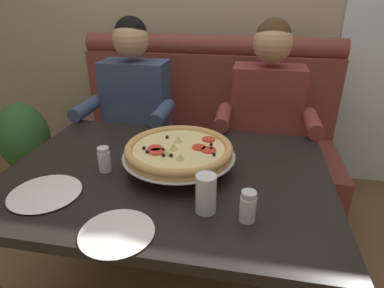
{
  "coord_description": "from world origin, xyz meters",
  "views": [
    {
      "loc": [
        0.31,
        -1.08,
        1.39
      ],
      "look_at": [
        0.09,
        0.08,
        0.83
      ],
      "focal_mm": 30.15,
      "sensor_mm": 36.0,
      "label": 1
    }
  ],
  "objects_px": {
    "shaker_parmesan": "(104,161)",
    "dining_table": "(167,189)",
    "plate_near_left": "(45,192)",
    "potted_plant": "(25,144)",
    "plate_near_right": "(117,231)",
    "pizza": "(179,150)",
    "shaker_oregano": "(248,208)",
    "patio_chair": "(374,96)",
    "booth_bench": "(202,148)",
    "diner_right": "(265,125)",
    "diner_left": "(131,116)",
    "drinking_glass": "(206,195)"
  },
  "relations": [
    {
      "from": "shaker_oregano",
      "to": "drinking_glass",
      "type": "xyz_separation_m",
      "value": [
        -0.13,
        0.02,
        0.02
      ]
    },
    {
      "from": "plate_near_right",
      "to": "diner_left",
      "type": "bearing_deg",
      "value": 108.55
    },
    {
      "from": "pizza",
      "to": "plate_near_left",
      "type": "distance_m",
      "value": 0.51
    },
    {
      "from": "shaker_parmesan",
      "to": "diner_right",
      "type": "bearing_deg",
      "value": 47.95
    },
    {
      "from": "booth_bench",
      "to": "shaker_parmesan",
      "type": "relative_size",
      "value": 17.37
    },
    {
      "from": "diner_right",
      "to": "potted_plant",
      "type": "xyz_separation_m",
      "value": [
        -1.68,
        0.11,
        -0.32
      ]
    },
    {
      "from": "pizza",
      "to": "booth_bench",
      "type": "bearing_deg",
      "value": 92.94
    },
    {
      "from": "plate_near_right",
      "to": "potted_plant",
      "type": "relative_size",
      "value": 0.32
    },
    {
      "from": "dining_table",
      "to": "drinking_glass",
      "type": "relative_size",
      "value": 9.67
    },
    {
      "from": "diner_left",
      "to": "plate_near_right",
      "type": "distance_m",
      "value": 1.11
    },
    {
      "from": "shaker_oregano",
      "to": "plate_near_right",
      "type": "relative_size",
      "value": 0.46
    },
    {
      "from": "diner_left",
      "to": "shaker_parmesan",
      "type": "height_order",
      "value": "diner_left"
    },
    {
      "from": "diner_left",
      "to": "plate_near_right",
      "type": "bearing_deg",
      "value": -71.45
    },
    {
      "from": "drinking_glass",
      "to": "shaker_oregano",
      "type": "bearing_deg",
      "value": -9.35
    },
    {
      "from": "pizza",
      "to": "diner_right",
      "type": "bearing_deg",
      "value": 60.89
    },
    {
      "from": "diner_left",
      "to": "potted_plant",
      "type": "xyz_separation_m",
      "value": [
        -0.88,
        0.11,
        -0.32
      ]
    },
    {
      "from": "pizza",
      "to": "plate_near_right",
      "type": "bearing_deg",
      "value": -102.63
    },
    {
      "from": "plate_near_right",
      "to": "pizza",
      "type": "bearing_deg",
      "value": 77.37
    },
    {
      "from": "plate_near_right",
      "to": "patio_chair",
      "type": "xyz_separation_m",
      "value": [
        1.47,
        2.45,
        -0.23
      ]
    },
    {
      "from": "shaker_oregano",
      "to": "patio_chair",
      "type": "xyz_separation_m",
      "value": [
        1.09,
        2.31,
        -0.26
      ]
    },
    {
      "from": "dining_table",
      "to": "plate_near_right",
      "type": "xyz_separation_m",
      "value": [
        -0.05,
        -0.39,
        0.1
      ]
    },
    {
      "from": "dining_table",
      "to": "booth_bench",
      "type": "bearing_deg",
      "value": 90.0
    },
    {
      "from": "shaker_parmesan",
      "to": "dining_table",
      "type": "bearing_deg",
      "value": 10.18
    },
    {
      "from": "potted_plant",
      "to": "diner_right",
      "type": "bearing_deg",
      "value": -3.66
    },
    {
      "from": "shaker_oregano",
      "to": "diner_left",
      "type": "bearing_deg",
      "value": 128.52
    },
    {
      "from": "shaker_parmesan",
      "to": "plate_near_left",
      "type": "height_order",
      "value": "shaker_parmesan"
    },
    {
      "from": "diner_left",
      "to": "diner_right",
      "type": "bearing_deg",
      "value": 0.0
    },
    {
      "from": "shaker_oregano",
      "to": "plate_near_right",
      "type": "distance_m",
      "value": 0.4
    },
    {
      "from": "shaker_oregano",
      "to": "potted_plant",
      "type": "distance_m",
      "value": 1.95
    },
    {
      "from": "potted_plant",
      "to": "plate_near_right",
      "type": "bearing_deg",
      "value": -43.2
    },
    {
      "from": "shaker_oregano",
      "to": "patio_chair",
      "type": "height_order",
      "value": "patio_chair"
    },
    {
      "from": "diner_right",
      "to": "plate_near_left",
      "type": "distance_m",
      "value": 1.2
    },
    {
      "from": "shaker_oregano",
      "to": "potted_plant",
      "type": "relative_size",
      "value": 0.15
    },
    {
      "from": "diner_left",
      "to": "pizza",
      "type": "height_order",
      "value": "diner_left"
    },
    {
      "from": "drinking_glass",
      "to": "potted_plant",
      "type": "height_order",
      "value": "drinking_glass"
    },
    {
      "from": "diner_right",
      "to": "shaker_parmesan",
      "type": "bearing_deg",
      "value": -132.05
    },
    {
      "from": "pizza",
      "to": "shaker_oregano",
      "type": "xyz_separation_m",
      "value": [
        0.28,
        -0.28,
        -0.04
      ]
    },
    {
      "from": "plate_near_left",
      "to": "potted_plant",
      "type": "bearing_deg",
      "value": 131.74
    },
    {
      "from": "shaker_oregano",
      "to": "plate_near_right",
      "type": "xyz_separation_m",
      "value": [
        -0.38,
        -0.14,
        -0.03
      ]
    },
    {
      "from": "shaker_parmesan",
      "to": "shaker_oregano",
      "type": "bearing_deg",
      "value": -19.92
    },
    {
      "from": "plate_near_left",
      "to": "potted_plant",
      "type": "relative_size",
      "value": 0.36
    },
    {
      "from": "plate_near_right",
      "to": "drinking_glass",
      "type": "height_order",
      "value": "drinking_glass"
    },
    {
      "from": "shaker_oregano",
      "to": "drinking_glass",
      "type": "distance_m",
      "value": 0.14
    },
    {
      "from": "patio_chair",
      "to": "dining_table",
      "type": "bearing_deg",
      "value": -124.64
    },
    {
      "from": "dining_table",
      "to": "pizza",
      "type": "xyz_separation_m",
      "value": [
        0.05,
        0.03,
        0.17
      ]
    },
    {
      "from": "plate_near_left",
      "to": "patio_chair",
      "type": "relative_size",
      "value": 0.29
    },
    {
      "from": "booth_bench",
      "to": "diner_left",
      "type": "bearing_deg",
      "value": -146.4
    },
    {
      "from": "diner_right",
      "to": "plate_near_left",
      "type": "height_order",
      "value": "diner_right"
    },
    {
      "from": "patio_chair",
      "to": "drinking_glass",
      "type": "bearing_deg",
      "value": -118.25
    },
    {
      "from": "booth_bench",
      "to": "shaker_oregano",
      "type": "relative_size",
      "value": 17.04
    }
  ]
}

